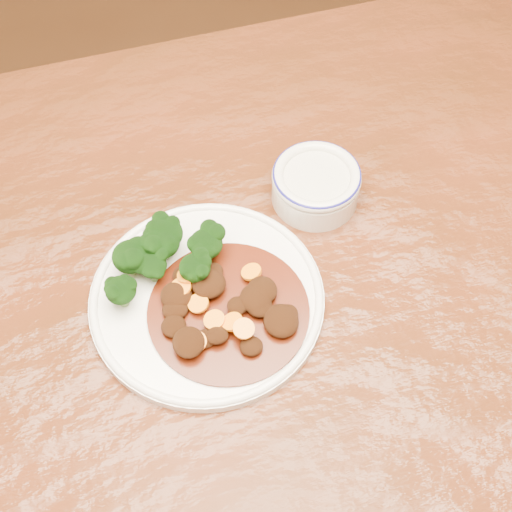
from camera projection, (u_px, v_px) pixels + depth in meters
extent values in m
plane|color=#462411|center=(263.00, 473.00, 1.46)|extent=(4.00, 4.00, 0.00)
cube|color=#53200E|center=(269.00, 292.00, 0.85)|extent=(1.60, 1.08, 0.04)
cylinder|color=white|center=(207.00, 300.00, 0.81)|extent=(0.27, 0.27, 0.01)
torus|color=white|center=(207.00, 297.00, 0.81)|extent=(0.27, 0.27, 0.01)
cylinder|color=#6B924B|center=(164.00, 252.00, 0.83)|extent=(0.01, 0.01, 0.02)
ellipsoid|color=black|center=(162.00, 242.00, 0.82)|extent=(0.04, 0.04, 0.03)
cylinder|color=#6B924B|center=(123.00, 299.00, 0.80)|extent=(0.01, 0.01, 0.02)
ellipsoid|color=black|center=(121.00, 290.00, 0.78)|extent=(0.03, 0.03, 0.03)
cylinder|color=#6B924B|center=(155.00, 274.00, 0.82)|extent=(0.01, 0.01, 0.02)
ellipsoid|color=black|center=(153.00, 265.00, 0.80)|extent=(0.03, 0.03, 0.03)
cylinder|color=#6B924B|center=(133.00, 267.00, 0.82)|extent=(0.01, 0.01, 0.02)
ellipsoid|color=black|center=(130.00, 257.00, 0.80)|extent=(0.04, 0.04, 0.03)
cylinder|color=#6B924B|center=(196.00, 277.00, 0.81)|extent=(0.01, 0.01, 0.02)
ellipsoid|color=black|center=(195.00, 268.00, 0.80)|extent=(0.04, 0.04, 0.03)
cylinder|color=#6B924B|center=(207.00, 254.00, 0.83)|extent=(0.01, 0.01, 0.02)
ellipsoid|color=black|center=(206.00, 244.00, 0.82)|extent=(0.04, 0.04, 0.03)
cylinder|color=#6B924B|center=(167.00, 244.00, 0.84)|extent=(0.01, 0.01, 0.02)
ellipsoid|color=black|center=(165.00, 234.00, 0.82)|extent=(0.04, 0.04, 0.03)
cylinder|color=#4C1708|center=(228.00, 311.00, 0.80)|extent=(0.18, 0.18, 0.00)
ellipsoid|color=black|center=(217.00, 336.00, 0.77)|extent=(0.03, 0.02, 0.01)
ellipsoid|color=black|center=(288.00, 314.00, 0.78)|extent=(0.02, 0.02, 0.01)
ellipsoid|color=black|center=(189.00, 342.00, 0.76)|extent=(0.04, 0.04, 0.02)
ellipsoid|color=black|center=(259.00, 305.00, 0.79)|extent=(0.03, 0.03, 0.01)
ellipsoid|color=black|center=(256.00, 298.00, 0.79)|extent=(0.04, 0.04, 0.02)
ellipsoid|color=black|center=(184.00, 275.00, 0.81)|extent=(0.03, 0.03, 0.01)
ellipsoid|color=black|center=(205.00, 339.00, 0.77)|extent=(0.02, 0.02, 0.01)
ellipsoid|color=black|center=(175.00, 310.00, 0.79)|extent=(0.03, 0.03, 0.01)
ellipsoid|color=black|center=(209.00, 284.00, 0.80)|extent=(0.04, 0.04, 0.02)
ellipsoid|color=black|center=(176.00, 296.00, 0.80)|extent=(0.04, 0.04, 0.02)
ellipsoid|color=black|center=(213.00, 271.00, 0.81)|extent=(0.02, 0.02, 0.01)
ellipsoid|color=black|center=(281.00, 321.00, 0.78)|extent=(0.04, 0.04, 0.02)
ellipsoid|color=black|center=(251.00, 346.00, 0.76)|extent=(0.03, 0.02, 0.01)
ellipsoid|color=black|center=(262.00, 290.00, 0.80)|extent=(0.03, 0.04, 0.02)
ellipsoid|color=black|center=(174.00, 326.00, 0.78)|extent=(0.03, 0.03, 0.01)
ellipsoid|color=black|center=(237.00, 306.00, 0.79)|extent=(0.02, 0.02, 0.01)
cylinder|color=orange|center=(232.00, 322.00, 0.77)|extent=(0.02, 0.02, 0.01)
cylinder|color=orange|center=(181.00, 287.00, 0.80)|extent=(0.03, 0.03, 0.01)
cylinder|color=orange|center=(198.00, 303.00, 0.79)|extent=(0.03, 0.03, 0.01)
cylinder|color=orange|center=(214.00, 320.00, 0.78)|extent=(0.03, 0.03, 0.01)
cylinder|color=orange|center=(196.00, 342.00, 0.76)|extent=(0.03, 0.03, 0.01)
cylinder|color=orange|center=(187.00, 274.00, 0.80)|extent=(0.03, 0.03, 0.01)
cylinder|color=orange|center=(251.00, 272.00, 0.81)|extent=(0.03, 0.03, 0.01)
cylinder|color=orange|center=(244.00, 329.00, 0.76)|extent=(0.03, 0.03, 0.01)
cylinder|color=beige|center=(315.00, 189.00, 0.89)|extent=(0.11, 0.11, 0.04)
cylinder|color=beige|center=(317.00, 178.00, 0.87)|extent=(0.08, 0.08, 0.01)
torus|color=beige|center=(317.00, 176.00, 0.87)|extent=(0.11, 0.11, 0.01)
torus|color=navy|center=(317.00, 174.00, 0.87)|extent=(0.11, 0.11, 0.01)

